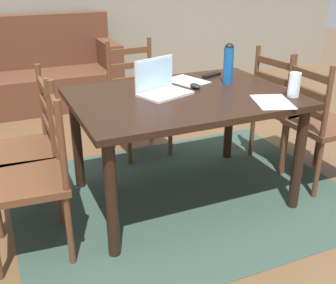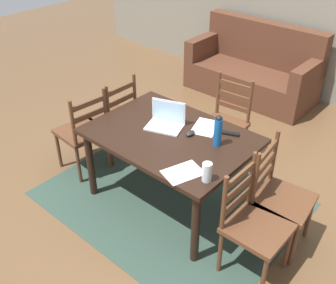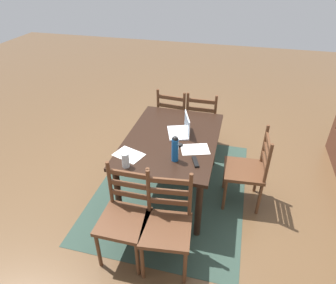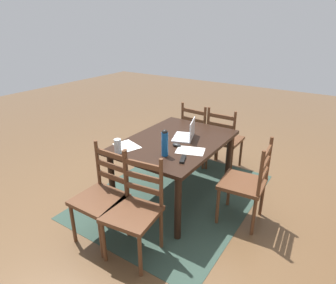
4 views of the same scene
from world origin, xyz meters
name	(u,v)px [view 1 (image 1 of 4)]	position (x,y,z in m)	size (l,w,h in m)	color
ground_plane	(182,195)	(0.00, 0.00, 0.00)	(14.00, 14.00, 0.00)	brown
area_rug	(182,195)	(0.00, 0.00, 0.00)	(2.31, 1.80, 0.01)	#2D4238
dining_table	(183,108)	(0.00, 0.00, 0.66)	(1.43, 1.02, 0.75)	black
chair_far_head	(138,100)	(0.00, 0.88, 0.46)	(0.47, 0.47, 0.95)	#56331E
chair_left_near	(33,178)	(-1.00, -0.21, 0.46)	(0.47, 0.47, 0.95)	#56331E
chair_left_far	(25,150)	(-1.00, 0.20, 0.46)	(0.44, 0.44, 0.95)	#56331E
chair_right_near	(320,125)	(1.00, -0.21, 0.46)	(0.44, 0.44, 0.95)	#56331E
chair_right_far	(284,108)	(1.00, 0.20, 0.46)	(0.49, 0.49, 0.95)	#56331E
couch	(37,75)	(-0.63, 2.55, 0.36)	(1.80, 0.80, 1.00)	#512D1E
laptop	(160,85)	(-0.13, 0.09, 0.81)	(0.38, 0.32, 0.23)	silver
water_bottle	(228,63)	(0.41, 0.13, 0.90)	(0.07, 0.07, 0.28)	#145199
drinking_glass	(294,85)	(0.63, -0.31, 0.83)	(0.07, 0.07, 0.15)	silver
computer_mouse	(195,86)	(0.14, 0.11, 0.77)	(0.06, 0.10, 0.03)	black
tv_remote	(212,75)	(0.40, 0.34, 0.76)	(0.04, 0.17, 0.02)	black
paper_stack_left	(186,81)	(0.17, 0.29, 0.76)	(0.21, 0.30, 0.00)	white
paper_stack_right	(273,102)	(0.44, -0.36, 0.76)	(0.21, 0.30, 0.00)	white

